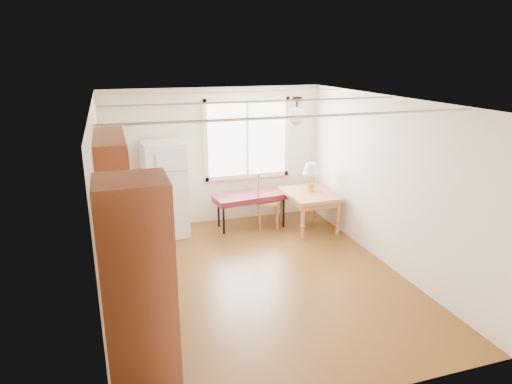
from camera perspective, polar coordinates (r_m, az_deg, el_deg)
name	(u,v)px	position (r m, az deg, el deg)	size (l,w,h in m)	color
room_shell	(258,195)	(6.11, 0.26, -0.36)	(4.60, 5.60, 2.62)	#4C2C0F
kitchen_run	(131,259)	(5.39, -15.31, -8.12)	(0.65, 3.40, 2.20)	brown
window_unit	(247,139)	(8.51, -1.11, 6.67)	(1.64, 0.05, 1.51)	white
pendant_light	(297,115)	(6.50, 5.11, 9.54)	(0.26, 0.26, 0.40)	black
refrigerator	(165,189)	(8.00, -11.32, 0.34)	(0.73, 0.74, 1.65)	white
bench	(251,198)	(8.26, -0.62, -0.77)	(1.40, 0.67, 0.62)	maroon
dining_table	(309,198)	(8.26, 6.69, -0.73)	(0.83, 1.09, 0.68)	#AB6842
chair	(263,195)	(8.26, 0.86, -0.38)	(0.50, 0.50, 1.06)	#AB6842
table_lamp	(311,171)	(8.20, 6.90, 2.67)	(0.31, 0.31, 0.53)	gold
coffee_maker	(131,254)	(5.03, -15.34, -7.49)	(0.19, 0.25, 0.37)	black
kettle	(128,243)	(5.39, -15.70, -6.17)	(0.14, 0.14, 0.26)	red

